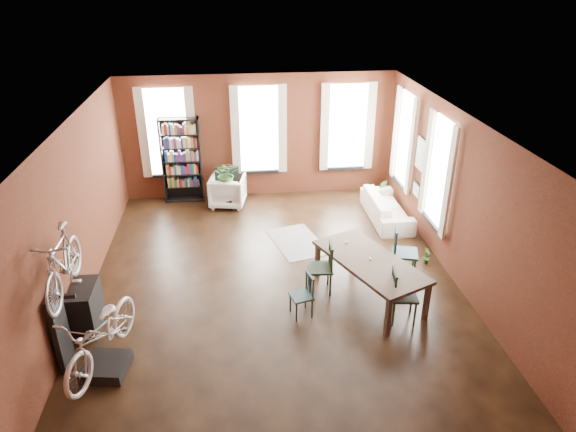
{
  "coord_description": "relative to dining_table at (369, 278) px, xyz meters",
  "views": [
    {
      "loc": [
        -0.69,
        -8.3,
        5.57
      ],
      "look_at": [
        0.32,
        0.6,
        1.19
      ],
      "focal_mm": 32.0,
      "sensor_mm": 36.0,
      "label": 1
    }
  ],
  "objects": [
    {
      "name": "dining_chair_c",
      "position": [
        0.42,
        -0.75,
        0.1
      ],
      "size": [
        0.51,
        0.51,
        0.97
      ],
      "primitive_type": "cube",
      "rotation": [
        0.0,
        0.0,
        1.42
      ],
      "color": "#1E2F1B",
      "rests_on": "ground"
    },
    {
      "name": "plant_by_sofa",
      "position": [
        1.38,
        4.12,
        -0.25
      ],
      "size": [
        0.36,
        0.63,
        0.28
      ],
      "primitive_type": "imported",
      "rotation": [
        0.0,
        0.0,
        -0.03
      ],
      "color": "#306227",
      "rests_on": "ground"
    },
    {
      "name": "bike_wall_rack",
      "position": [
        -5.09,
        -1.27,
        0.26
      ],
      "size": [
        0.16,
        0.6,
        1.3
      ],
      "primitive_type": "cube",
      "color": "black",
      "rests_on": "ground"
    },
    {
      "name": "bicycle_floor",
      "position": [
        -4.42,
        -1.51,
        0.78
      ],
      "size": [
        0.96,
        1.19,
        1.97
      ],
      "primitive_type": "imported",
      "rotation": [
        0.0,
        0.0,
        -0.3
      ],
      "color": "beige",
      "rests_on": "bike_trainer"
    },
    {
      "name": "dining_chair_d",
      "position": [
        0.87,
        0.59,
        0.14
      ],
      "size": [
        0.6,
        0.6,
        1.05
      ],
      "primitive_type": "cube",
      "rotation": [
        0.0,
        0.0,
        1.29
      ],
      "color": "#1A3A3B",
      "rests_on": "ground"
    },
    {
      "name": "white_armchair",
      "position": [
        -2.56,
        4.36,
        0.05
      ],
      "size": [
        0.98,
        0.93,
        0.87
      ],
      "primitive_type": "imported",
      "rotation": [
        0.0,
        0.0,
        2.96
      ],
      "color": "silver",
      "rests_on": "ground"
    },
    {
      "name": "striped_rug",
      "position": [
        -1.05,
        2.19,
        -0.38
      ],
      "size": [
        1.34,
        1.76,
        0.01
      ],
      "primitive_type": "cube",
      "rotation": [
        0.0,
        0.0,
        0.26
      ],
      "color": "black",
      "rests_on": "ground"
    },
    {
      "name": "bicycle_hung",
      "position": [
        -4.84,
        -1.27,
        1.75
      ],
      "size": [
        0.47,
        1.0,
        1.66
      ],
      "primitive_type": "imported",
      "color": "#A5A8AD",
      "rests_on": "bike_wall_rack"
    },
    {
      "name": "console_table",
      "position": [
        -4.97,
        -0.37,
        0.01
      ],
      "size": [
        0.4,
        0.8,
        0.8
      ],
      "primitive_type": "cube",
      "color": "black",
      "rests_on": "ground"
    },
    {
      "name": "plant_on_stand",
      "position": [
        -2.57,
        4.21,
        0.46
      ],
      "size": [
        0.79,
        0.83,
        0.54
      ],
      "primitive_type": "imported",
      "rotation": [
        0.0,
        0.0,
        0.28
      ],
      "color": "#305020",
      "rests_on": "plant_stand"
    },
    {
      "name": "plant_stand",
      "position": [
        -2.56,
        4.21,
        -0.1
      ],
      "size": [
        0.37,
        0.37,
        0.58
      ],
      "primitive_type": "cube",
      "rotation": [
        0.0,
        0.0,
        -0.37
      ],
      "color": "black",
      "rests_on": "ground"
    },
    {
      "name": "bookshelf",
      "position": [
        -3.69,
        4.83,
        0.71
      ],
      "size": [
        1.0,
        0.32,
        2.2
      ],
      "primitive_type": "cube",
      "color": "black",
      "rests_on": "ground"
    },
    {
      "name": "dining_chair_b",
      "position": [
        -0.87,
        0.27,
        0.11
      ],
      "size": [
        0.49,
        0.49,
        0.99
      ],
      "primitive_type": "cube",
      "rotation": [
        0.0,
        0.0,
        -1.64
      ],
      "color": "black",
      "rests_on": "ground"
    },
    {
      "name": "plant_small",
      "position": [
        1.5,
        0.99,
        -0.32
      ],
      "size": [
        0.41,
        0.37,
        0.13
      ],
      "primitive_type": "imported",
      "rotation": [
        0.0,
        0.0,
        0.95
      ],
      "color": "#2D6026",
      "rests_on": "ground"
    },
    {
      "name": "dining_table",
      "position": [
        0.0,
        0.0,
        0.0
      ],
      "size": [
        1.87,
        2.49,
        0.77
      ],
      "primitive_type": "cube",
      "rotation": [
        0.0,
        0.0,
        0.42
      ],
      "color": "#47372A",
      "rests_on": "ground"
    },
    {
      "name": "cream_sofa",
      "position": [
        1.26,
        3.13,
        0.02
      ],
      "size": [
        0.61,
        2.08,
        0.81
      ],
      "primitive_type": "imported",
      "rotation": [
        0.0,
        0.0,
        1.57
      ],
      "color": "beige",
      "rests_on": "ground"
    },
    {
      "name": "dining_chair_a",
      "position": [
        -1.32,
        -0.43,
        0.01
      ],
      "size": [
        0.44,
        0.44,
        0.79
      ],
      "primitive_type": "cube",
      "rotation": [
        0.0,
        0.0,
        -1.31
      ],
      "color": "#193838",
      "rests_on": "ground"
    },
    {
      "name": "bike_trainer",
      "position": [
        -4.45,
        -1.52,
        -0.29
      ],
      "size": [
        0.72,
        0.72,
        0.18
      ],
      "primitive_type": "cube",
      "rotation": [
        0.0,
        0.0,
        -0.16
      ],
      "color": "black",
      "rests_on": "ground"
    },
    {
      "name": "room",
      "position": [
        -1.44,
        1.14,
        1.75
      ],
      "size": [
        9.0,
        9.04,
        3.22
      ],
      "color": "black",
      "rests_on": "ground"
    }
  ]
}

